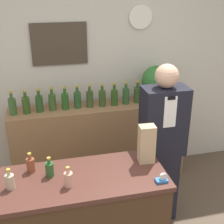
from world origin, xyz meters
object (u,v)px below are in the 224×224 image
Objects in this scene: shopkeeper at (162,147)px; tape_dispenser at (162,179)px; potted_plant at (156,82)px; paper_bag at (147,144)px.

shopkeeper is 18.13× the size of tape_dispenser.
shopkeeper is 0.91m from potted_plant.
potted_plant reaches higher than paper_bag.
shopkeeper is at bearing 67.73° from tape_dispenser.
potted_plant is at bearing 65.72° from paper_bag.
shopkeeper is at bearing 49.77° from paper_bag.
shopkeeper is 3.81× the size of potted_plant.
potted_plant is 4.76× the size of tape_dispenser.
potted_plant is 1.24m from paper_bag.
shopkeeper reaches higher than paper_bag.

